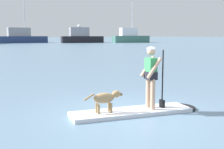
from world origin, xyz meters
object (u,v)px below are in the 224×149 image
object	(u,v)px
moored_boat_far_port	(22,37)
moored_boat_port	(81,37)
person_paddler	(151,73)
moored_boat_far_starboard	(130,37)
dog	(106,98)
paddleboard	(139,111)

from	to	relation	value
moored_boat_far_port	moored_boat_port	xyz separation A→B (m)	(12.84, -5.53, 0.03)
person_paddler	moored_boat_far_starboard	world-z (taller)	moored_boat_far_starboard
dog	moored_boat_port	bearing A→B (deg)	66.59
paddleboard	moored_boat_far_port	bearing A→B (deg)	79.60
paddleboard	moored_boat_port	xyz separation A→B (m)	(24.78, 59.52, 1.33)
paddleboard	moored_boat_far_starboard	distance (m)	65.66
paddleboard	moored_boat_far_starboard	world-z (taller)	moored_boat_far_starboard
dog	person_paddler	bearing A→B (deg)	-9.94
paddleboard	moored_boat_far_port	xyz separation A→B (m)	(11.94, 65.05, 1.30)
person_paddler	moored_boat_far_port	distance (m)	66.13
person_paddler	moored_boat_port	world-z (taller)	moored_boat_port
moored_boat_far_port	moored_boat_far_starboard	size ratio (longest dim) A/B	1.16
paddleboard	moored_boat_far_starboard	size ratio (longest dim) A/B	0.36
moored_boat_port	moored_boat_far_starboard	xyz separation A→B (m)	(11.09, -4.54, -0.02)
person_paddler	moored_boat_port	xyz separation A→B (m)	(24.47, 59.57, 0.35)
dog	moored_boat_far_starboard	world-z (taller)	moored_boat_far_starboard
paddleboard	moored_boat_port	world-z (taller)	moored_boat_port
person_paddler	moored_boat_port	size ratio (longest dim) A/B	0.16
paddleboard	person_paddler	size ratio (longest dim) A/B	2.18
dog	moored_boat_far_port	bearing A→B (deg)	78.80
paddleboard	dog	world-z (taller)	dog
dog	moored_boat_far_starboard	distance (m)	66.02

